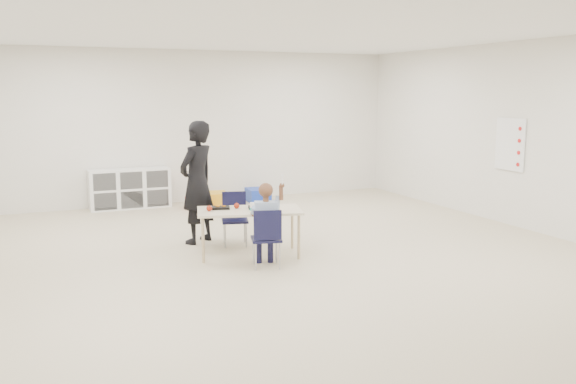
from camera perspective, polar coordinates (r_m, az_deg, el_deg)
name	(u,v)px	position (r m, az deg, el deg)	size (l,w,h in m)	color
room	(288,147)	(7.23, -0.04, 4.21)	(9.00, 9.02, 2.80)	beige
table	(250,232)	(7.71, -3.61, -3.77)	(1.41, 0.96, 0.59)	beige
chair_near	(266,238)	(7.18, -2.05, -4.29)	(0.34, 0.32, 0.71)	black
chair_far	(235,219)	(8.21, -4.99, -2.57)	(0.34, 0.32, 0.71)	black
child	(266,221)	(7.14, -2.06, -2.69)	(0.47, 0.47, 1.12)	#99AECF
lunch_tray_near	(257,207)	(7.70, -2.90, -1.44)	(0.22, 0.16, 0.03)	black
lunch_tray_far	(221,208)	(7.71, -6.31, -1.48)	(0.22, 0.16, 0.03)	black
milk_carton	(253,207)	(7.55, -3.30, -1.40)	(0.07, 0.07, 0.10)	white
bread_roll	(275,208)	(7.56, -1.18, -1.50)	(0.09, 0.09, 0.07)	tan
apple_near	(237,206)	(7.71, -4.83, -1.29)	(0.07, 0.07, 0.07)	maroon
apple_far	(209,208)	(7.58, -7.38, -1.52)	(0.07, 0.07, 0.07)	maroon
cubby_shelf	(130,189)	(11.15, -14.57, 0.32)	(1.40, 0.40, 0.70)	white
rules_poster	(510,144)	(9.97, 20.06, 4.21)	(0.02, 0.60, 0.80)	white
adult	(197,182)	(8.34, -8.50, 0.89)	(0.61, 0.40, 1.67)	black
bin_red	(198,203)	(10.92, -8.45, -1.00)	(0.31, 0.40, 0.20)	red
bin_yellow	(216,198)	(11.22, -6.72, -0.60)	(0.37, 0.47, 0.23)	gold
bin_blue	(258,195)	(11.47, -2.83, -0.29)	(0.39, 0.50, 0.24)	#1735AD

